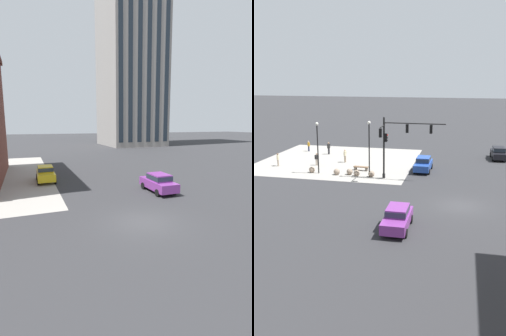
# 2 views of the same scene
# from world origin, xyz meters

# --- Properties ---
(ground_plane) EXTENTS (320.00, 320.00, 0.00)m
(ground_plane) POSITION_xyz_m (0.00, 0.00, 0.00)
(ground_plane) COLOR #2D2D30
(car_main_northbound_near) EXTENTS (1.90, 4.41, 1.68)m
(car_main_northbound_near) POSITION_xyz_m (4.45, 6.05, 0.92)
(car_main_northbound_near) COLOR #7A3389
(car_main_northbound_near) RESTS_ON ground
(car_cross_eastbound) EXTENTS (1.94, 4.42, 1.68)m
(car_cross_eastbound) POSITION_xyz_m (-4.74, 14.34, 0.92)
(car_cross_eastbound) COLOR gold
(car_cross_eastbound) RESTS_ON ground
(residential_tower_skyline_right) EXTENTS (16.00, 18.83, 75.10)m
(residential_tower_skyline_right) POSITION_xyz_m (23.10, 56.71, 37.57)
(residential_tower_skyline_right) COLOR gray
(residential_tower_skyline_right) RESTS_ON ground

